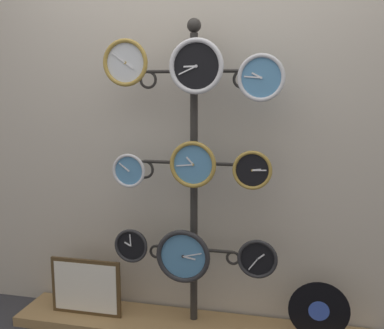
{
  "coord_description": "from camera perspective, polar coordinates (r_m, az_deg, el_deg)",
  "views": [
    {
      "loc": [
        0.57,
        -2.1,
        1.45
      ],
      "look_at": [
        0.0,
        0.36,
        1.03
      ],
      "focal_mm": 42.0,
      "sensor_mm": 36.0,
      "label": 1
    }
  ],
  "objects": [
    {
      "name": "picture_frame",
      "position": [
        2.97,
        -13.34,
        -14.91
      ],
      "size": [
        0.46,
        0.02,
        0.36
      ],
      "color": "#4C381E",
      "rests_on": "low_shelf"
    },
    {
      "name": "clock_bottom_center",
      "position": [
        2.65,
        -1.12,
        -11.56
      ],
      "size": [
        0.32,
        0.04,
        0.32
      ],
      "color": "#4C84B2"
    },
    {
      "name": "clock_middle_center",
      "position": [
        2.51,
        0.13,
        0.0
      ],
      "size": [
        0.27,
        0.04,
        0.27
      ],
      "color": "#4C84B2"
    },
    {
      "name": "shop_wall",
      "position": [
        2.73,
        1.0,
        8.33
      ],
      "size": [
        4.4,
        0.04,
        2.8
      ],
      "color": "#BCB2A3",
      "rests_on": "ground_plane"
    },
    {
      "name": "clock_top_center",
      "position": [
        2.47,
        0.56,
        12.37
      ],
      "size": [
        0.3,
        0.04,
        0.3
      ],
      "color": "black"
    },
    {
      "name": "low_shelf",
      "position": [
        2.89,
        -0.05,
        -20.05
      ],
      "size": [
        2.2,
        0.36,
        0.06
      ],
      "color": "#9E7A4C",
      "rests_on": "ground_plane"
    },
    {
      "name": "vinyl_record",
      "position": [
        2.74,
        15.81,
        -17.44
      ],
      "size": [
        0.34,
        0.01,
        0.34
      ],
      "color": "black",
      "rests_on": "low_shelf"
    },
    {
      "name": "clock_bottom_left",
      "position": [
        2.75,
        -7.71,
        -10.17
      ],
      "size": [
        0.21,
        0.04,
        0.21
      ],
      "color": "black"
    },
    {
      "name": "clock_top_left",
      "position": [
        2.59,
        -8.43,
        12.66
      ],
      "size": [
        0.26,
        0.04,
        0.26
      ],
      "color": "silver"
    },
    {
      "name": "clock_top_right",
      "position": [
        2.44,
        8.78,
        10.84
      ],
      "size": [
        0.25,
        0.04,
        0.25
      ],
      "color": "#4C84B2"
    },
    {
      "name": "clock_middle_left",
      "position": [
        2.63,
        -7.99,
        -0.77
      ],
      "size": [
        0.2,
        0.04,
        0.2
      ],
      "color": "#4C84B2"
    },
    {
      "name": "clock_bottom_right",
      "position": [
        2.59,
        8.31,
        -11.75
      ],
      "size": [
        0.23,
        0.04,
        0.23
      ],
      "color": "black"
    },
    {
      "name": "clock_middle_right",
      "position": [
        2.48,
        7.67,
        -0.71
      ],
      "size": [
        0.22,
        0.04,
        0.22
      ],
      "color": "black"
    },
    {
      "name": "display_stand",
      "position": [
        2.7,
        0.24,
        -7.76
      ],
      "size": [
        0.72,
        0.4,
        1.85
      ],
      "color": "#282623",
      "rests_on": "ground_plane"
    }
  ]
}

